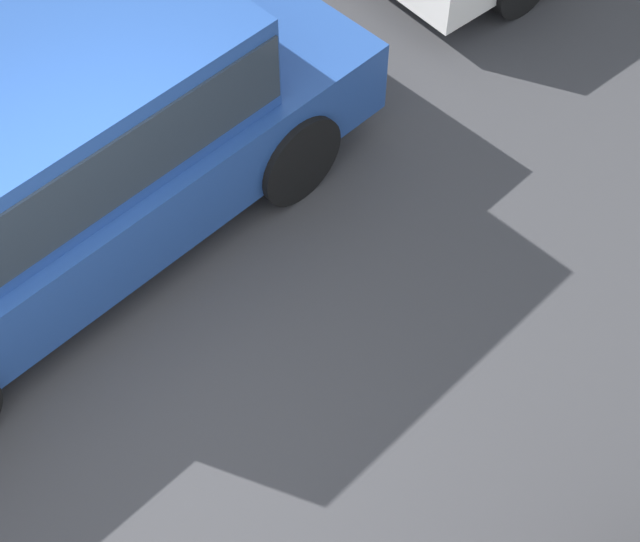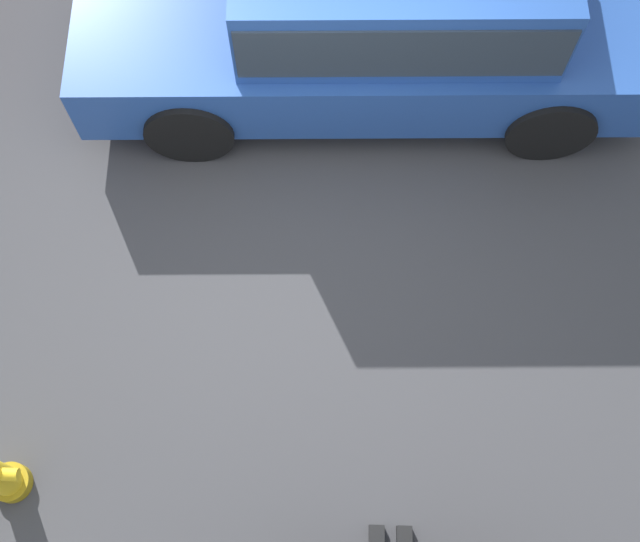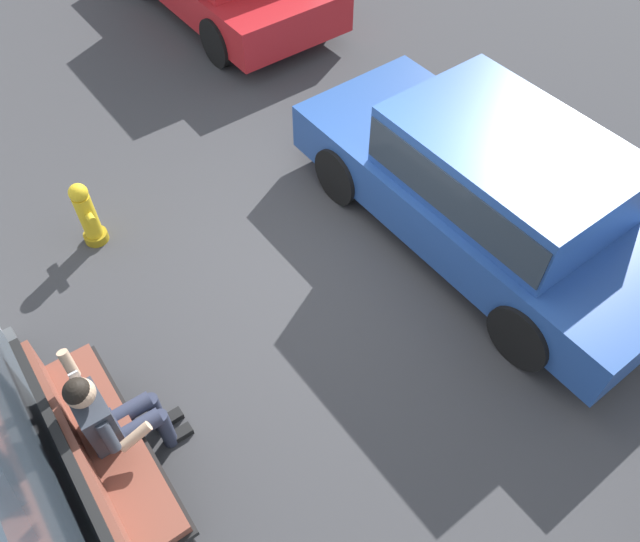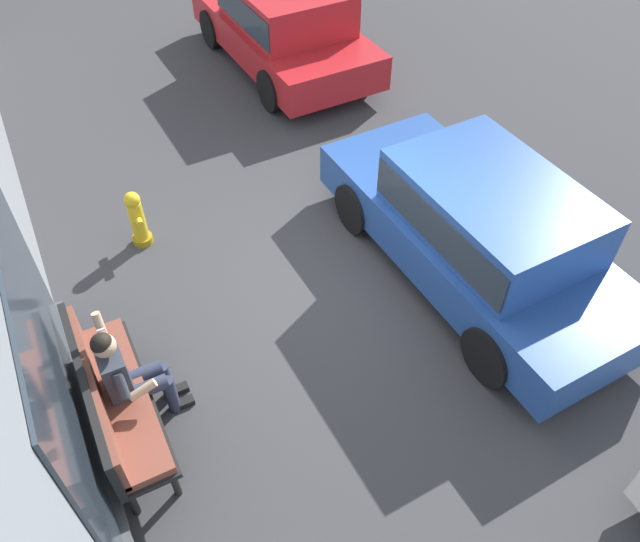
# 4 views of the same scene
# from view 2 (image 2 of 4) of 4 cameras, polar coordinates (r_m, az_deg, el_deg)

# --- Properties ---
(ground_plane) EXTENTS (60.00, 60.00, 0.00)m
(ground_plane) POSITION_cam_2_polar(r_m,az_deg,el_deg) (6.09, -1.43, 3.16)
(ground_plane) COLOR #38383A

